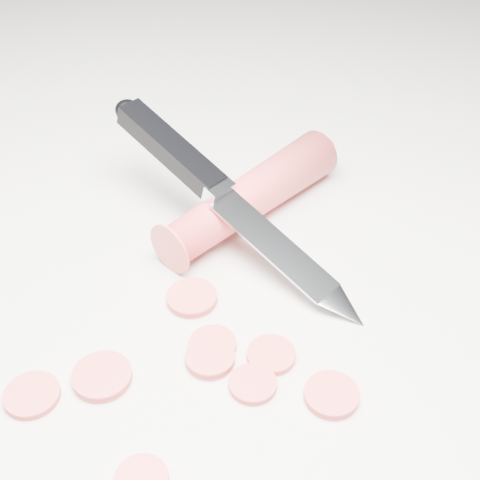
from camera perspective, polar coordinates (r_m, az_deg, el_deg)
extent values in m
plane|color=silver|center=(0.49, -5.47, -7.21)|extent=(2.40, 2.40, 0.00)
cylinder|color=#E03939|center=(0.57, 0.94, 3.75)|extent=(0.18, 0.14, 0.04)
cylinder|color=#E84F47|center=(0.47, -11.70, -11.33)|extent=(0.04, 0.04, 0.01)
cylinder|color=#E84F47|center=(0.42, -8.40, -19.60)|extent=(0.03, 0.03, 0.01)
cylinder|color=#E84F47|center=(0.48, -2.36, -8.92)|extent=(0.03, 0.03, 0.01)
cylinder|color=#E84F47|center=(0.47, 2.68, -9.77)|extent=(0.03, 0.03, 0.01)
cylinder|color=#E84F47|center=(0.45, 7.81, -12.97)|extent=(0.04, 0.04, 0.01)
cylinder|color=#E84F47|center=(0.51, -4.13, -4.95)|extent=(0.04, 0.04, 0.01)
cylinder|color=#E84F47|center=(0.45, 1.10, -12.19)|extent=(0.03, 0.03, 0.01)
cylinder|color=#E84F47|center=(0.47, -2.56, -10.05)|extent=(0.03, 0.03, 0.01)
cylinder|color=#E84F47|center=(0.47, -17.33, -12.51)|extent=(0.04, 0.04, 0.01)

